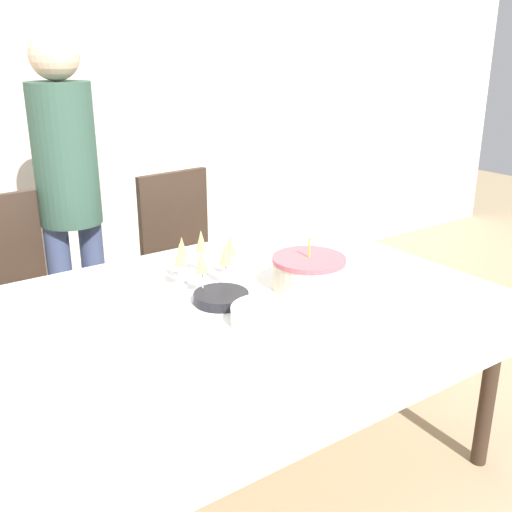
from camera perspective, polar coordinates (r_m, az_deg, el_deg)
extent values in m
plane|color=tan|center=(2.46, -4.23, -20.29)|extent=(12.00, 12.00, 0.00)
cube|color=silver|center=(3.52, -20.26, 14.74)|extent=(8.00, 0.05, 2.70)
cube|color=white|center=(2.08, -4.71, -5.16)|extent=(1.96, 1.19, 0.03)
cube|color=white|center=(2.12, -4.64, -7.37)|extent=(1.99, 1.22, 0.21)
cylinder|color=#38281E|center=(2.49, 21.31, -11.48)|extent=(0.06, 0.06, 0.69)
cylinder|color=#38281E|center=(3.12, 5.00, -3.76)|extent=(0.06, 0.06, 0.69)
cube|color=#38281E|center=(2.77, -21.64, -5.94)|extent=(0.44, 0.44, 0.04)
cylinder|color=#38281E|center=(2.77, -16.30, -10.74)|extent=(0.04, 0.04, 0.43)
cylinder|color=#38281E|center=(3.07, -18.94, -7.89)|extent=(0.04, 0.04, 0.43)
cube|color=#38281E|center=(3.06, -5.60, -2.19)|extent=(0.46, 0.46, 0.04)
cube|color=#38281E|center=(3.12, -7.80, 3.43)|extent=(0.40, 0.07, 0.50)
cylinder|color=#38281E|center=(3.12, -0.82, -6.32)|extent=(0.04, 0.04, 0.43)
cylinder|color=#38281E|center=(2.93, -6.31, -8.28)|extent=(0.04, 0.04, 0.43)
cylinder|color=#38281E|center=(3.38, -4.74, -4.27)|extent=(0.04, 0.04, 0.43)
cylinder|color=#38281E|center=(3.20, -9.98, -5.91)|extent=(0.04, 0.04, 0.43)
cylinder|color=beige|center=(2.21, 5.02, -1.81)|extent=(0.27, 0.27, 0.10)
cylinder|color=#D15B66|center=(2.19, 5.06, -0.34)|extent=(0.27, 0.27, 0.02)
cylinder|color=yellow|center=(2.17, 5.09, 0.63)|extent=(0.01, 0.01, 0.06)
sphere|color=#F9CC4C|center=(2.16, 5.12, 1.58)|extent=(0.01, 0.01, 0.01)
cylinder|color=silver|center=(2.25, -4.92, -2.67)|extent=(0.35, 0.35, 0.01)
cylinder|color=silver|center=(2.30, -2.42, -1.98)|extent=(0.05, 0.05, 0.00)
cylinder|color=silver|center=(2.29, -2.43, -0.94)|extent=(0.01, 0.01, 0.08)
cone|color=#E0CC72|center=(2.26, -2.46, 1.08)|extent=(0.04, 0.04, 0.08)
cylinder|color=silver|center=(2.36, -5.16, -1.54)|extent=(0.05, 0.05, 0.00)
cylinder|color=silver|center=(2.34, -5.19, -0.53)|extent=(0.01, 0.01, 0.08)
cone|color=#E0CC72|center=(2.31, -5.25, 1.45)|extent=(0.04, 0.04, 0.08)
cylinder|color=silver|center=(2.29, -6.94, -2.28)|extent=(0.05, 0.05, 0.00)
cylinder|color=silver|center=(2.27, -6.98, -1.24)|extent=(0.01, 0.01, 0.08)
cone|color=#E0CC72|center=(2.24, -7.07, 0.79)|extent=(0.04, 0.04, 0.08)
cylinder|color=silver|center=(2.22, -7.07, -2.99)|extent=(0.05, 0.05, 0.00)
cylinder|color=silver|center=(2.20, -7.12, -1.92)|extent=(0.01, 0.01, 0.08)
cone|color=#E0CC72|center=(2.17, -7.21, 0.17)|extent=(0.04, 0.04, 0.08)
cylinder|color=silver|center=(2.15, -5.08, -3.71)|extent=(0.05, 0.05, 0.00)
cylinder|color=silver|center=(2.13, -5.12, -2.61)|extent=(0.01, 0.01, 0.08)
cone|color=#E0CC72|center=(2.10, -5.18, -0.46)|extent=(0.04, 0.04, 0.08)
cylinder|color=silver|center=(2.22, -2.86, -2.85)|extent=(0.05, 0.05, 0.00)
cylinder|color=silver|center=(2.20, -2.87, -1.78)|extent=(0.01, 0.01, 0.08)
cone|color=#E0CC72|center=(2.17, -2.91, 0.31)|extent=(0.04, 0.04, 0.08)
cylinder|color=silver|center=(1.95, 1.07, -6.30)|extent=(0.24, 0.24, 0.01)
cylinder|color=silver|center=(1.94, 1.08, -6.12)|extent=(0.24, 0.24, 0.01)
cylinder|color=silver|center=(1.94, 1.08, -5.93)|extent=(0.24, 0.24, 0.01)
cylinder|color=silver|center=(1.94, 1.08, -5.74)|extent=(0.24, 0.24, 0.01)
cylinder|color=silver|center=(1.94, 1.08, -5.56)|extent=(0.24, 0.24, 0.01)
cylinder|color=silver|center=(1.93, 1.08, -5.37)|extent=(0.24, 0.24, 0.01)
cylinder|color=silver|center=(1.93, 1.08, -5.18)|extent=(0.24, 0.24, 0.01)
cylinder|color=silver|center=(1.93, 1.08, -4.99)|extent=(0.24, 0.24, 0.01)
cylinder|color=black|center=(2.10, -3.31, -4.33)|extent=(0.19, 0.19, 0.01)
cylinder|color=black|center=(2.10, -3.31, -4.16)|extent=(0.19, 0.19, 0.01)
cylinder|color=black|center=(2.09, -3.31, -3.98)|extent=(0.19, 0.19, 0.01)
cylinder|color=black|center=(2.09, -3.32, -3.81)|extent=(0.19, 0.19, 0.01)
cylinder|color=black|center=(2.09, -3.32, -3.63)|extent=(0.19, 0.19, 0.01)
cube|color=silver|center=(2.08, 9.63, -4.85)|extent=(0.30, 0.08, 0.00)
cube|color=silver|center=(1.75, -17.48, -10.24)|extent=(0.18, 0.09, 0.02)
cube|color=white|center=(1.89, -18.71, -8.24)|extent=(0.15, 0.15, 0.01)
cylinder|color=#3F4C72|center=(3.01, -17.80, -4.49)|extent=(0.11, 0.11, 0.79)
cylinder|color=#3F4C72|center=(3.05, -14.96, -3.84)|extent=(0.11, 0.11, 0.79)
cylinder|color=#335142|center=(2.83, -17.75, 9.17)|extent=(0.28, 0.28, 0.63)
sphere|color=#D8B293|center=(2.79, -18.67, 17.70)|extent=(0.22, 0.22, 0.22)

